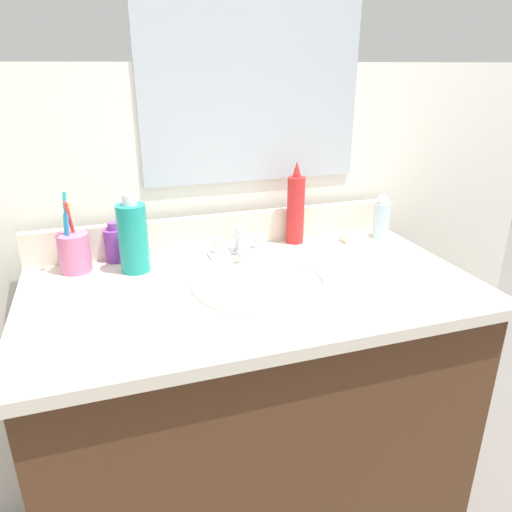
{
  "coord_description": "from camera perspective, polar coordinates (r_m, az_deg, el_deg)",
  "views": [
    {
      "loc": [
        -0.31,
        -0.96,
        1.29
      ],
      "look_at": [
        0.01,
        0.0,
        0.89
      ],
      "focal_mm": 33.83,
      "sensor_mm": 36.0,
      "label": 1
    }
  ],
  "objects": [
    {
      "name": "cup_pink",
      "position": [
        1.24,
        -20.72,
        0.6
      ],
      "size": [
        0.07,
        0.09,
        0.2
      ],
      "color": "#D16693",
      "rests_on": "countertop"
    },
    {
      "name": "bottle_cream_purple",
      "position": [
        1.28,
        -16.4,
        1.31
      ],
      "size": [
        0.05,
        0.05,
        0.1
      ],
      "color": "#7A3899",
      "rests_on": "countertop"
    },
    {
      "name": "soap_bar",
      "position": [
        1.4,
        11.4,
        2.22
      ],
      "size": [
        0.06,
        0.04,
        0.02
      ],
      "primitive_type": "cube",
      "color": "white",
      "rests_on": "countertop"
    },
    {
      "name": "vanity_cabinet",
      "position": [
        1.35,
        -0.29,
        -20.04
      ],
      "size": [
        0.99,
        0.52,
        0.8
      ],
      "primitive_type": "cube",
      "color": "#4C2D19",
      "rests_on": "ground_plane"
    },
    {
      "name": "back_wall",
      "position": [
        1.47,
        -4.32,
        -4.29
      ],
      "size": [
        2.13,
        0.04,
        1.3
      ],
      "primitive_type": "cube",
      "color": "white",
      "rests_on": "ground_plane"
    },
    {
      "name": "countertop",
      "position": [
        1.11,
        -0.33,
        -4.03
      ],
      "size": [
        1.03,
        0.57,
        0.03
      ],
      "primitive_type": "cube",
      "color": "beige",
      "rests_on": "vanity_cabinet"
    },
    {
      "name": "bottle_spray_red",
      "position": [
        1.35,
        4.72,
        5.66
      ],
      "size": [
        0.05,
        0.05,
        0.23
      ],
      "color": "red",
      "rests_on": "countertop"
    },
    {
      "name": "sink_basin",
      "position": [
        1.12,
        0.81,
        -4.69
      ],
      "size": [
        0.33,
        0.33,
        0.11
      ],
      "color": "white",
      "rests_on": "countertop"
    },
    {
      "name": "mirror_panel",
      "position": [
        1.33,
        -0.4,
        20.83
      ],
      "size": [
        0.6,
        0.01,
        0.56
      ],
      "primitive_type": "cube",
      "color": "#B2BCC6"
    },
    {
      "name": "faucet",
      "position": [
        1.27,
        -2.02,
        1.35
      ],
      "size": [
        0.16,
        0.1,
        0.08
      ],
      "color": "silver",
      "rests_on": "countertop"
    },
    {
      "name": "bottle_gel_clear",
      "position": [
        1.44,
        14.61,
        4.28
      ],
      "size": [
        0.05,
        0.05,
        0.12
      ],
      "color": "silver",
      "rests_on": "countertop"
    },
    {
      "name": "bottle_mouthwash_teal",
      "position": [
        1.19,
        -14.32,
        2.18
      ],
      "size": [
        0.07,
        0.07,
        0.19
      ],
      "color": "teal",
      "rests_on": "countertop"
    },
    {
      "name": "backsplash",
      "position": [
        1.33,
        -3.92,
        3.06
      ],
      "size": [
        1.03,
        0.02,
        0.09
      ],
      "primitive_type": "cube",
      "color": "beige",
      "rests_on": "countertop"
    }
  ]
}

